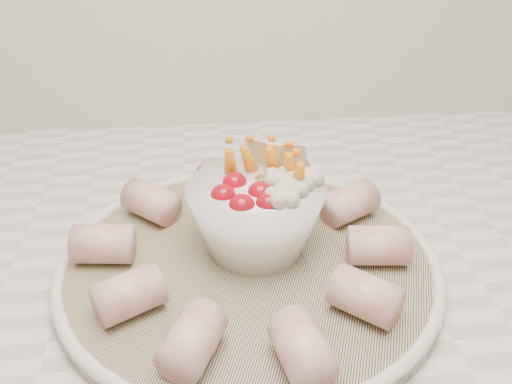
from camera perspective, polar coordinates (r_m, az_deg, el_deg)
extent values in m
cube|color=silver|center=(0.63, 3.23, -5.58)|extent=(2.04, 0.62, 0.04)
cylinder|color=navy|center=(0.56, -0.72, -7.50)|extent=(0.47, 0.47, 0.01)
torus|color=silver|center=(0.55, -0.72, -6.89)|extent=(0.37, 0.37, 0.01)
sphere|color=#9B0A14|center=(0.52, -3.30, -0.47)|extent=(0.02, 0.02, 0.02)
sphere|color=#9B0A14|center=(0.51, -1.44, -1.51)|extent=(0.02, 0.02, 0.02)
sphere|color=#9B0A14|center=(0.51, 1.25, -1.33)|extent=(0.02, 0.02, 0.02)
sphere|color=#9B0A14|center=(0.54, -2.15, 0.76)|extent=(0.02, 0.02, 0.02)
sphere|color=#9B0A14|center=(0.53, 0.43, -0.21)|extent=(0.02, 0.02, 0.02)
sphere|color=#9B0A14|center=(0.53, 2.66, -0.40)|extent=(0.02, 0.02, 0.02)
sphere|color=#4B6421|center=(0.55, 0.57, 0.85)|extent=(0.02, 0.02, 0.02)
cone|color=orange|center=(0.56, -0.57, 2.64)|extent=(0.04, 0.04, 0.06)
cone|color=orange|center=(0.56, 1.69, 2.61)|extent=(0.03, 0.04, 0.06)
cone|color=orange|center=(0.55, 3.40, 1.96)|extent=(0.03, 0.04, 0.06)
cone|color=orange|center=(0.56, -2.58, 2.43)|extent=(0.02, 0.04, 0.06)
cone|color=orange|center=(0.53, 4.17, 1.04)|extent=(0.02, 0.04, 0.06)
sphere|color=beige|center=(0.53, 3.96, 0.05)|extent=(0.03, 0.03, 0.03)
sphere|color=beige|center=(0.51, 2.72, -1.07)|extent=(0.03, 0.03, 0.03)
sphere|color=beige|center=(0.54, 5.10, 0.90)|extent=(0.03, 0.03, 0.03)
sphere|color=beige|center=(0.54, 2.44, 0.69)|extent=(0.03, 0.03, 0.03)
cube|color=beige|center=(0.57, 0.89, 3.39)|extent=(0.04, 0.03, 0.04)
cube|color=beige|center=(0.57, 3.02, 3.08)|extent=(0.04, 0.02, 0.04)
cylinder|color=#BB5855|center=(0.55, 12.14, -5.26)|extent=(0.06, 0.04, 0.04)
cylinder|color=#BB5855|center=(0.61, 9.35, -1.09)|extent=(0.07, 0.06, 0.04)
cylinder|color=#BB5855|center=(0.65, 3.27, 1.46)|extent=(0.06, 0.07, 0.04)
cylinder|color=#BB5855|center=(0.64, -3.89, 0.85)|extent=(0.05, 0.06, 0.04)
cylinder|color=#BB5855|center=(0.62, -10.44, -0.97)|extent=(0.07, 0.07, 0.04)
cylinder|color=#BB5855|center=(0.56, -15.04, -5.03)|extent=(0.06, 0.04, 0.04)
cylinder|color=#BB5855|center=(0.50, -12.61, -9.98)|extent=(0.07, 0.06, 0.04)
cylinder|color=#BB5855|center=(0.45, -6.40, -14.54)|extent=(0.06, 0.07, 0.04)
cylinder|color=#BB5855|center=(0.44, 4.62, -15.34)|extent=(0.05, 0.06, 0.04)
cylinder|color=#BB5855|center=(0.49, 10.88, -10.20)|extent=(0.07, 0.07, 0.04)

